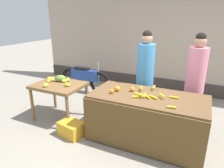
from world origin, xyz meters
name	(u,v)px	position (x,y,z in m)	size (l,w,h in m)	color
ground_plane	(129,135)	(0.00, 0.00, 0.00)	(24.00, 24.00, 0.00)	gray
market_wall_back	(166,28)	(0.00, 2.68, 1.75)	(7.86, 0.23, 3.57)	tan
fruit_stall_counter	(146,118)	(0.31, -0.01, 0.41)	(1.90, 0.94, 0.83)	brown
side_table_wooden	(59,89)	(-1.54, 0.00, 0.66)	(0.99, 0.77, 0.76)	brown
banana_bunch_pile	(150,95)	(0.35, -0.04, 0.85)	(0.71, 0.74, 0.07)	gold
orange_pile	(121,89)	(-0.17, -0.02, 0.87)	(0.36, 0.31, 0.09)	orange
mango_papaya_pile	(59,80)	(-1.62, 0.10, 0.81)	(0.70, 0.62, 0.14)	#DBDD44
vendor_woman_blue_shirt	(145,77)	(0.04, 0.71, 0.92)	(0.34, 0.34, 1.82)	#33333D
vendor_woman_pink_shirt	(195,82)	(0.96, 0.79, 0.91)	(0.34, 0.34, 1.80)	#33333D
parked_motorcycle	(85,78)	(-1.90, 1.53, 0.40)	(1.60, 0.18, 0.88)	black
produce_crate	(71,129)	(-0.94, -0.46, 0.13)	(0.44, 0.32, 0.26)	gold
produce_sack	(107,99)	(-0.80, 0.71, 0.29)	(0.36, 0.30, 0.59)	maroon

